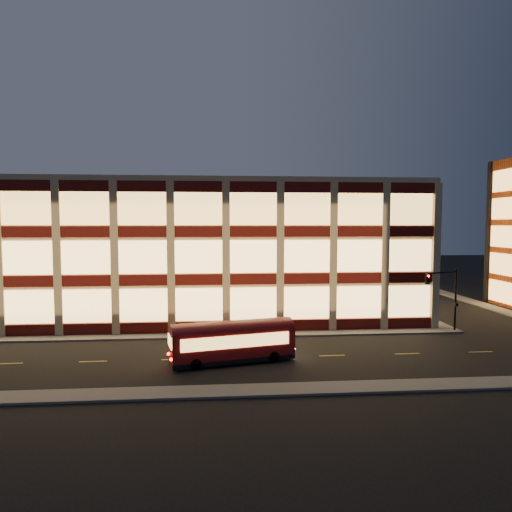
{
  "coord_description": "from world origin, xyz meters",
  "views": [
    {
      "loc": [
        1.25,
        -39.91,
        10.2
      ],
      "look_at": [
        5.27,
        8.0,
        6.74
      ],
      "focal_mm": 32.0,
      "sensor_mm": 36.0,
      "label": 1
    }
  ],
  "objects": [
    {
      "name": "sidewalk_near",
      "position": [
        0.0,
        -13.0,
        0.07
      ],
      "size": [
        100.0,
        2.0,
        0.15
      ],
      "primitive_type": "cube",
      "color": "#514F4C",
      "rests_on": "ground"
    },
    {
      "name": "sidewalk_tower_west",
      "position": [
        34.0,
        17.0,
        0.07
      ],
      "size": [
        2.0,
        30.0,
        0.15
      ],
      "primitive_type": "cube",
      "color": "#514F4C",
      "rests_on": "ground"
    },
    {
      "name": "sidewalk_office_east",
      "position": [
        23.0,
        17.0,
        0.07
      ],
      "size": [
        2.0,
        30.0,
        0.15
      ],
      "primitive_type": "cube",
      "color": "#514F4C",
      "rests_on": "ground"
    },
    {
      "name": "sidewalk_office_south",
      "position": [
        -3.0,
        1.0,
        0.07
      ],
      "size": [
        54.0,
        2.0,
        0.15
      ],
      "primitive_type": "cube",
      "color": "#514F4C",
      "rests_on": "ground"
    },
    {
      "name": "ground",
      "position": [
        0.0,
        0.0,
        0.0
      ],
      "size": [
        200.0,
        200.0,
        0.0
      ],
      "primitive_type": "plane",
      "color": "black",
      "rests_on": "ground"
    },
    {
      "name": "office_building",
      "position": [
        -2.91,
        16.91,
        7.25
      ],
      "size": [
        50.45,
        30.45,
        14.5
      ],
      "color": "tan",
      "rests_on": "ground"
    },
    {
      "name": "trolley_bus",
      "position": [
        2.27,
        -6.95,
        1.7
      ],
      "size": [
        9.32,
        4.23,
        3.06
      ],
      "rotation": [
        0.0,
        0.0,
        0.23
      ],
      "color": "maroon",
      "rests_on": "ground"
    },
    {
      "name": "traffic_signal_far",
      "position": [
        22.21,
        0.24,
        4.11
      ],
      "size": [
        3.79,
        1.87,
        6.0
      ],
      "color": "black",
      "rests_on": "ground"
    }
  ]
}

